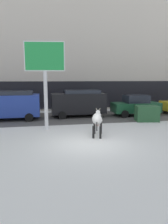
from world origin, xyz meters
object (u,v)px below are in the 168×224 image
Objects in this scene: car_blue_van at (10,105)px; dumpster at (147,113)px; car_darkgreen_sedan at (136,105)px; billboard at (45,62)px; pedestrian_near_billboard at (81,103)px; cow_holstein at (98,119)px; car_black_van at (79,102)px.

car_blue_van is 10.78m from dumpster.
billboard is at bearing -154.95° from car_darkgreen_sedan.
billboard is 8.63m from pedestrian_near_billboard.
billboard reaches higher than car_darkgreen_sedan.
car_black_van reaches higher than cow_holstein.
cow_holstein is at bearing -94.07° from pedestrian_near_billboard.
billboard is 9.37m from car_darkgreen_sedan.
car_black_van is at bearing 175.31° from car_darkgreen_sedan.
dumpster is at bearing 34.97° from cow_holstein.
car_black_van is at bearing 90.74° from cow_holstein.
dumpster is (4.16, -5.88, -0.28)m from pedestrian_near_billboard.
car_blue_van is at bearing 166.80° from dumpster.
car_black_van is 5.13m from car_darkgreen_sedan.
dumpster is (7.70, 1.19, -3.71)m from billboard.
car_black_van reaches higher than dumpster.
cow_holstein is 6.30m from car_black_van.
pedestrian_near_billboard reaches higher than dumpster.
pedestrian_near_billboard is at bearing 125.24° from dumpster.
dumpster is at bearing -54.76° from pedestrian_near_billboard.
pedestrian_near_billboard is (0.74, 2.96, -0.36)m from car_black_van.
car_black_van is 1.10× the size of car_darkgreen_sedan.
car_darkgreen_sedan is at bearing 85.29° from dumpster.
car_blue_van reaches higher than pedestrian_near_billboard.
cow_holstein is 5.89m from dumpster.
billboard is (-2.89, 2.17, 3.31)m from cow_holstein.
dumpster is (10.47, -2.46, -0.64)m from car_blue_van.
car_blue_van is 1.00× the size of car_black_van.
cow_holstein is 1.12× the size of pedestrian_near_billboard.
car_darkgreen_sedan is at bearing -37.75° from pedestrian_near_billboard.
billboard is at bearing -52.82° from car_blue_van.
cow_holstein is 9.27m from pedestrian_near_billboard.
car_black_van reaches higher than pedestrian_near_billboard.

